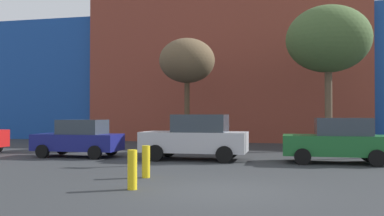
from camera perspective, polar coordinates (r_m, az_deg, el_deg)
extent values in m
plane|color=#2D3033|center=(10.49, 3.77, -11.21)|extent=(200.00, 200.00, 0.00)
cube|color=brown|center=(33.96, 5.50, 4.61)|extent=(19.13, 11.45, 10.23)
cube|color=#19479E|center=(38.52, -16.49, 3.15)|extent=(9.90, 10.31, 9.09)
cube|color=navy|center=(19.35, -15.22, -4.48)|extent=(3.80, 1.63, 0.72)
cube|color=#333D47|center=(19.21, -14.62, -2.49)|extent=(1.90, 1.45, 0.63)
cylinder|color=black|center=(19.27, -19.62, -5.56)|extent=(0.58, 0.20, 0.58)
cylinder|color=black|center=(20.69, -17.14, -5.24)|extent=(0.58, 0.20, 0.58)
cylinder|color=black|center=(18.09, -13.03, -5.90)|extent=(0.58, 0.20, 0.58)
cylinder|color=black|center=(19.60, -10.91, -5.51)|extent=(0.58, 0.20, 0.58)
cube|color=silver|center=(17.51, 0.32, -4.60)|extent=(4.33, 1.86, 0.83)
cube|color=#333D47|center=(17.42, 1.15, -2.07)|extent=(2.17, 1.65, 0.72)
cylinder|color=black|center=(16.99, -4.99, -6.10)|extent=(0.66, 0.23, 0.66)
cylinder|color=black|center=(18.80, -3.23, -5.60)|extent=(0.66, 0.23, 0.66)
cylinder|color=black|center=(16.36, 4.40, -6.31)|extent=(0.66, 0.23, 0.66)
cylinder|color=black|center=(18.23, 5.27, -5.74)|extent=(0.66, 0.23, 0.66)
cube|color=#1E662D|center=(17.21, 18.98, -4.79)|extent=(4.03, 1.73, 0.77)
cube|color=#333D47|center=(17.20, 19.76, -2.39)|extent=(2.01, 1.54, 0.67)
cylinder|color=black|center=(16.27, 14.76, -6.39)|extent=(0.61, 0.21, 0.61)
cylinder|color=black|center=(18.03, 14.56, -5.85)|extent=(0.61, 0.21, 0.61)
cylinder|color=black|center=(16.57, 23.81, -6.25)|extent=(0.61, 0.21, 0.61)
cylinder|color=black|center=(18.30, 22.74, -5.74)|extent=(0.61, 0.21, 0.61)
cylinder|color=brown|center=(23.06, 18.02, 0.24)|extent=(0.38, 0.38, 4.62)
ellipsoid|color=#476033|center=(23.39, 17.98, 8.88)|extent=(4.37, 4.37, 3.49)
cylinder|color=brown|center=(23.66, -0.68, -0.52)|extent=(0.29, 0.29, 4.05)
ellipsoid|color=brown|center=(23.85, -0.68, 6.44)|extent=(3.14, 3.14, 2.51)
cylinder|color=yellow|center=(10.73, -8.10, -8.28)|extent=(0.24, 0.24, 0.99)
cylinder|color=yellow|center=(12.67, -6.26, -7.24)|extent=(0.24, 0.24, 0.95)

